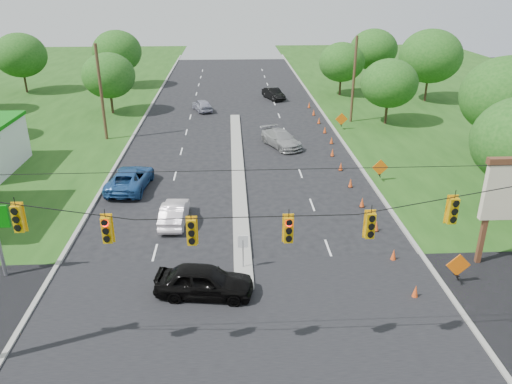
{
  "coord_description": "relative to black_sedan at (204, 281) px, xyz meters",
  "views": [
    {
      "loc": [
        -0.53,
        -17.0,
        14.52
      ],
      "look_at": [
        0.9,
        9.99,
        2.8
      ],
      "focal_mm": 35.0,
      "sensor_mm": 36.0,
      "label": 1
    }
  ],
  "objects": [
    {
      "name": "cone_11",
      "position": [
        10.92,
        37.77,
        -0.47
      ],
      "size": [
        0.32,
        0.32,
        0.7
      ],
      "primitive_type": "cone",
      "color": "#E14D1A",
      "rests_on": "ground"
    },
    {
      "name": "cone_10",
      "position": [
        10.92,
        34.27,
        -0.47
      ],
      "size": [
        0.32,
        0.32,
        0.7
      ],
      "primitive_type": "cone",
      "color": "#E14D1A",
      "rests_on": "ground"
    },
    {
      "name": "cone_7",
      "position": [
        10.92,
        23.77,
        -0.47
      ],
      "size": [
        0.32,
        0.32,
        0.7
      ],
      "primitive_type": "cone",
      "color": "#E14D1A",
      "rests_on": "ground"
    },
    {
      "name": "signal_span",
      "position": [
        1.92,
        -4.73,
        4.15
      ],
      "size": [
        25.6,
        0.32,
        9.0
      ],
      "color": "#422D1C",
      "rests_on": "ground"
    },
    {
      "name": "cone_9",
      "position": [
        10.92,
        30.77,
        -0.47
      ],
      "size": [
        0.32,
        0.32,
        0.7
      ],
      "primitive_type": "cone",
      "color": "#E14D1A",
      "rests_on": "ground"
    },
    {
      "name": "tree_6",
      "position": [
        -14.03,
        51.27,
        4.14
      ],
      "size": [
        6.72,
        6.72,
        7.84
      ],
      "color": "black",
      "rests_on": "ground"
    },
    {
      "name": "tree_11",
      "position": [
        21.97,
        51.27,
        4.14
      ],
      "size": [
        6.72,
        6.72,
        7.84
      ],
      "color": "black",
      "rests_on": "ground"
    },
    {
      "name": "median",
      "position": [
        1.97,
        17.27,
        -0.82
      ],
      "size": [
        1.0,
        34.0,
        0.18
      ],
      "primitive_type": "cube",
      "color": "gray",
      "rests_on": "ground"
    },
    {
      "name": "silver_car_oncoming",
      "position": [
        -1.8,
        36.96,
        -0.14
      ],
      "size": [
        2.84,
        4.32,
        1.37
      ],
      "primitive_type": "imported",
      "rotation": [
        0.0,
        0.0,
        3.47
      ],
      "color": "#9494A7",
      "rests_on": "ground"
    },
    {
      "name": "black_sedan",
      "position": [
        0.0,
        0.0,
        0.0
      ],
      "size": [
        5.03,
        2.55,
        1.64
      ],
      "primitive_type": "imported",
      "rotation": [
        0.0,
        0.0,
        1.44
      ],
      "color": "black",
      "rests_on": "ground"
    },
    {
      "name": "blue_pickup",
      "position": [
        -6.05,
        13.89,
        -0.03
      ],
      "size": [
        3.14,
        5.89,
        1.57
      ],
      "primitive_type": "imported",
      "rotation": [
        0.0,
        0.0,
        3.05
      ],
      "color": "#224F8D",
      "rests_on": "ground"
    },
    {
      "name": "tree_8",
      "position": [
        23.97,
        18.27,
        4.76
      ],
      "size": [
        7.56,
        7.56,
        8.82
      ],
      "color": "black",
      "rests_on": "ground"
    },
    {
      "name": "cone_0",
      "position": [
        10.32,
        -0.73,
        -0.47
      ],
      "size": [
        0.32,
        0.32,
        0.7
      ],
      "primitive_type": "cone",
      "color": "#E14D1A",
      "rests_on": "ground"
    },
    {
      "name": "cone_2",
      "position": [
        10.32,
        6.27,
        -0.47
      ],
      "size": [
        0.32,
        0.32,
        0.7
      ],
      "primitive_type": "cone",
      "color": "#E14D1A",
      "rests_on": "ground"
    },
    {
      "name": "tree_12",
      "position": [
        15.97,
        44.27,
        3.52
      ],
      "size": [
        5.88,
        5.88,
        6.86
      ],
      "color": "black",
      "rests_on": "ground"
    },
    {
      "name": "tree_4",
      "position": [
        -26.03,
        48.27,
        4.14
      ],
      "size": [
        6.72,
        6.72,
        7.84
      ],
      "color": "black",
      "rests_on": "ground"
    },
    {
      "name": "cone_8",
      "position": [
        10.92,
        27.27,
        -0.47
      ],
      "size": [
        0.32,
        0.32,
        0.7
      ],
      "primitive_type": "cone",
      "color": "#E14D1A",
      "rests_on": "ground"
    },
    {
      "name": "work_sign_2",
      "position": [
        12.77,
        28.27,
        0.27
      ],
      "size": [
        1.27,
        0.58,
        1.37
      ],
      "color": "black",
      "rests_on": "ground"
    },
    {
      "name": "median_sign",
      "position": [
        1.97,
        2.27,
        0.64
      ],
      "size": [
        0.55,
        0.06,
        2.05
      ],
      "color": "gray",
      "rests_on": "ground"
    },
    {
      "name": "tree_9",
      "position": [
        17.97,
        30.27,
        3.52
      ],
      "size": [
        5.88,
        5.88,
        6.86
      ],
      "color": "black",
      "rests_on": "ground"
    },
    {
      "name": "cone_5",
      "position": [
        10.32,
        16.77,
        -0.47
      ],
      "size": [
        0.32,
        0.32,
        0.7
      ],
      "primitive_type": "cone",
      "color": "#E14D1A",
      "rests_on": "ground"
    },
    {
      "name": "utility_pole_far_left",
      "position": [
        -10.53,
        26.27,
        3.68
      ],
      "size": [
        0.28,
        0.28,
        9.0
      ],
      "primitive_type": "cylinder",
      "color": "#422D1C",
      "rests_on": "ground"
    },
    {
      "name": "curb_right",
      "position": [
        12.07,
        26.27,
        -0.82
      ],
      "size": [
        0.25,
        110.0,
        0.16
      ],
      "primitive_type": "cube",
      "color": "gray",
      "rests_on": "ground"
    },
    {
      "name": "dark_car_receding",
      "position": [
        7.03,
        42.57,
        -0.11
      ],
      "size": [
        2.87,
        4.57,
        1.42
      ],
      "primitive_type": "imported",
      "rotation": [
        0.0,
        0.0,
        0.35
      ],
      "color": "black",
      "rests_on": "ground"
    },
    {
      "name": "white_sedan",
      "position": [
        -2.24,
        8.05,
        -0.12
      ],
      "size": [
        1.66,
        4.31,
        1.4
      ],
      "primitive_type": "imported",
      "rotation": [
        0.0,
        0.0,
        3.1
      ],
      "color": "white",
      "rests_on": "ground"
    },
    {
      "name": "cone_3",
      "position": [
        10.32,
        9.77,
        -0.47
      ],
      "size": [
        0.32,
        0.32,
        0.7
      ],
      "primitive_type": "cone",
      "color": "#E14D1A",
      "rests_on": "ground"
    },
    {
      "name": "work_sign_1",
      "position": [
        12.77,
        14.27,
        0.27
      ],
      "size": [
        1.27,
        0.58,
        1.37
      ],
      "color": "black",
      "rests_on": "ground"
    },
    {
      "name": "cone_6",
      "position": [
        10.32,
        20.27,
        -0.47
      ],
      "size": [
        0.32,
        0.32,
        0.7
      ],
      "primitive_type": "cone",
      "color": "#E14D1A",
      "rests_on": "ground"
    },
    {
      "name": "cone_4",
      "position": [
        10.32,
        13.27,
        -0.47
      ],
      "size": [
        0.32,
        0.32,
        0.7
      ],
      "primitive_type": "cone",
      "color": "#E14D1A",
      "rests_on": "ground"
    },
    {
      "name": "tree_5",
      "position": [
        -12.03,
        36.27,
        3.52
      ],
      "size": [
        5.88,
        5.88,
        6.86
      ],
      "color": "black",
      "rests_on": "ground"
    },
    {
      "name": "silver_car_far",
      "position": [
        6.08,
        23.18,
        -0.07
      ],
      "size": [
        4.0,
        5.57,
        1.5
      ],
      "primitive_type": "imported",
      "rotation": [
        0.0,
        0.0,
        0.42
      ],
      "color": "gray",
      "rests_on": "ground"
    },
    {
      "name": "utility_pole_far_right",
      "position": [
        14.47,
        31.27,
        3.68
      ],
      "size": [
        0.28,
        0.28,
        9.0
      ],
      "primitive_type": "cylinder",
      "color": "#422D1C",
      "rests_on": "ground"
    },
    {
      "name": "ground",
      "position": [
        1.97,
        -3.73,
        -0.82
      ],
      "size": [
        160.0,
        160.0,
        0.0
      ],
      "primitive_type": "plane",
      "color": "black",
      "rests_on": "ground"
    },
    {
      "name": "cross_street",
      "position": [
        1.97,
        -3.73,
        -0.82
      ],
      "size": [
        160.0,
        14.0,
        0.02
      ],
      "primitive_type": "cube",
      "color": "black",
      "rests_on": "ground"
    },
    {
      "name": "cone_1",
      "position": [
        10.32,
        2.77,
        -0.47
      ],
      "size": [
        0.32,
        0.32,
        0.7
      ],
      "primitive_type": "cone",
      "color": "#E14D1A",
      "rests_on": "ground"
    },
    {
      "name": "curb_left",
      "position": [
        -8.13,
        26.27,
        -0.82
      ],
      "size": [
        0.25,
        110.0,
        0.16
      ],
      "primitive_type": "cube",
      "color": "gray",
      "rests_on": "ground"
    },
    {
      "name": "tree_10",
      "position": [
        25.97,
        40.27,
        4.76
      ],
      "size": [
        7.56,
        7.56,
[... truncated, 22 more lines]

